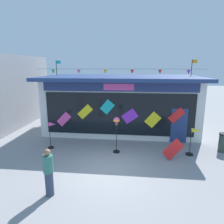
# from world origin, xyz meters

# --- Properties ---
(ground_plane) EXTENTS (80.00, 80.00, 0.00)m
(ground_plane) POSITION_xyz_m (0.00, 0.00, 0.00)
(ground_plane) COLOR gray
(kite_shop_building) EXTENTS (9.97, 5.76, 4.73)m
(kite_shop_building) POSITION_xyz_m (0.14, 6.13, 1.86)
(kite_shop_building) COLOR silver
(kite_shop_building) RESTS_ON ground_plane
(wind_spinner_far_left) EXTENTS (0.51, 0.31, 1.46)m
(wind_spinner_far_left) POSITION_xyz_m (-3.27, 2.10, 1.02)
(wind_spinner_far_left) COLOR black
(wind_spinner_far_left) RESTS_ON ground_plane
(wind_spinner_left) EXTENTS (0.35, 0.35, 1.85)m
(wind_spinner_left) POSITION_xyz_m (0.17, 1.95, 1.35)
(wind_spinner_left) COLOR black
(wind_spinner_left) RESTS_ON ground_plane
(wind_spinner_center_left) EXTENTS (0.66, 0.37, 1.38)m
(wind_spinner_center_left) POSITION_xyz_m (3.97, 2.03, 0.96)
(wind_spinner_center_left) COLOR black
(wind_spinner_center_left) RESTS_ON ground_plane
(person_near_camera) EXTENTS (0.34, 0.34, 1.68)m
(person_near_camera) POSITION_xyz_m (-1.79, -1.80, 0.86)
(person_near_camera) COLOR #333D56
(person_near_camera) RESTS_ON ground_plane
(trash_bin) EXTENTS (0.52, 0.52, 0.98)m
(trash_bin) POSITION_xyz_m (5.63, 2.64, 0.49)
(trash_bin) COLOR #2D4238
(trash_bin) RESTS_ON ground_plane
(display_kite_on_ground) EXTENTS (1.05, 0.23, 1.05)m
(display_kite_on_ground) POSITION_xyz_m (2.87, 1.38, 0.52)
(display_kite_on_ground) COLOR red
(display_kite_on_ground) RESTS_ON ground_plane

